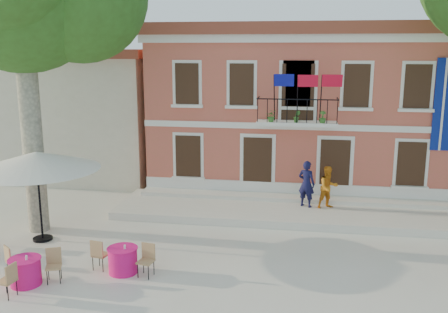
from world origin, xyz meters
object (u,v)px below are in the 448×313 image
Objects in this scene: patio_umbrella at (36,161)px; pedestrian_orange at (328,187)px; pedestrian_navy at (306,184)px; cafe_table_1 at (25,270)px; cafe_table_0 at (123,259)px.

pedestrian_orange is at bearing 23.39° from patio_umbrella.
pedestrian_navy is (8.92, 4.28, -1.56)m from patio_umbrella.
patio_umbrella is at bearing 111.59° from cafe_table_1.
patio_umbrella is 2.49× the size of pedestrian_orange.
patio_umbrella is 4.14m from cafe_table_1.
pedestrian_orange is 0.90× the size of cafe_table_1.
cafe_table_0 is at bearing 73.69° from pedestrian_navy.
pedestrian_navy is 8.24m from cafe_table_0.
cafe_table_1 is (-8.51, -7.40, -0.71)m from pedestrian_orange.
pedestrian_orange is at bearing 40.98° from cafe_table_1.
cafe_table_1 is (-7.67, -7.45, -0.80)m from pedestrian_navy.
pedestrian_navy is at bearing 25.60° from patio_umbrella.
pedestrian_orange is (0.84, -0.05, -0.09)m from pedestrian_navy.
pedestrian_orange is at bearing 45.55° from cafe_table_0.
patio_umbrella is at bearing 151.21° from cafe_table_0.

